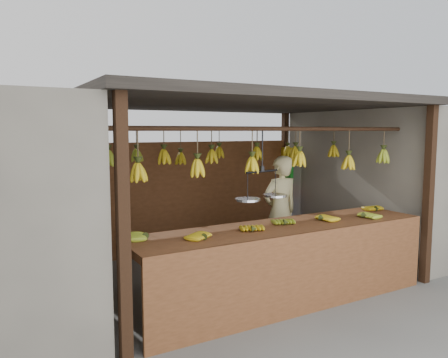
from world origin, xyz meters
TOP-DOWN VIEW (x-y plane):
  - ground at (0.00, 0.00)m, footprint 80.00×80.00m
  - stall at (0.00, 0.33)m, footprint 4.30×3.30m
  - neighbor_right at (3.60, 0.00)m, footprint 3.00×3.00m
  - counter at (-0.02, -1.23)m, footprint 3.66×0.83m
  - hanging_bananas at (-0.00, -0.00)m, footprint 3.62×2.22m
  - balance_scale at (-0.25, -1.00)m, footprint 0.72×0.37m
  - vendor at (0.77, 0.01)m, footprint 0.60×0.40m
  - bag_bundles at (1.94, 1.35)m, footprint 0.08×0.26m

SIDE VIEW (x-z plane):
  - ground at x=0.00m, z-range 0.00..0.00m
  - counter at x=-0.02m, z-range 0.23..1.19m
  - vendor at x=0.77m, z-range 0.00..1.62m
  - bag_bundles at x=1.94m, z-range 0.40..1.67m
  - neighbor_right at x=3.60m, z-range 0.00..2.30m
  - balance_scale at x=-0.25m, z-range 0.88..1.66m
  - hanging_bananas at x=0.00m, z-range 1.43..1.82m
  - stall at x=0.00m, z-range 0.77..3.17m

